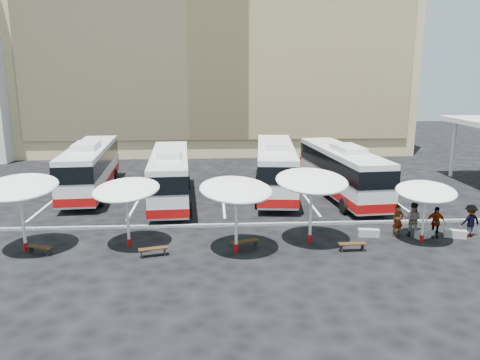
{
  "coord_description": "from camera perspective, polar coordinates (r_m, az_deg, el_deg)",
  "views": [
    {
      "loc": [
        -0.73,
        -25.61,
        8.76
      ],
      "look_at": [
        1.0,
        3.0,
        2.2
      ],
      "focal_mm": 35.0,
      "sensor_mm": 36.0,
      "label": 1
    }
  ],
  "objects": [
    {
      "name": "curb_divider",
      "position": [
        27.53,
        -1.77,
        -5.51
      ],
      "size": [
        34.0,
        0.25,
        0.15
      ],
      "primitive_type": "cube",
      "color": "black",
      "rests_on": "ground"
    },
    {
      "name": "wood_bench_3",
      "position": [
        24.39,
        13.51,
        -7.71
      ],
      "size": [
        1.41,
        0.42,
        0.43
      ],
      "rotation": [
        0.0,
        0.0,
        0.04
      ],
      "color": "black",
      "rests_on": "ground"
    },
    {
      "name": "wood_bench_0",
      "position": [
        25.38,
        -23.24,
        -7.64
      ],
      "size": [
        1.38,
        0.83,
        0.41
      ],
      "rotation": [
        0.0,
        0.0,
        -0.38
      ],
      "color": "black",
      "rests_on": "ground"
    },
    {
      "name": "conc_bench_1",
      "position": [
        27.52,
        21.57,
        -6.16
      ],
      "size": [
        1.16,
        0.75,
        0.41
      ],
      "primitive_type": "cube",
      "rotation": [
        0.0,
        0.0,
        0.37
      ],
      "color": "gray",
      "rests_on": "ground"
    },
    {
      "name": "sunshade_1",
      "position": [
        24.28,
        -13.7,
        -1.2
      ],
      "size": [
        4.35,
        4.38,
        3.54
      ],
      "rotation": [
        0.0,
        0.0,
        -0.36
      ],
      "color": "silver",
      "rests_on": "ground"
    },
    {
      "name": "wood_bench_1",
      "position": [
        23.47,
        -10.55,
        -8.38
      ],
      "size": [
        1.45,
        0.71,
        0.43
      ],
      "rotation": [
        0.0,
        0.0,
        0.25
      ],
      "color": "black",
      "rests_on": "ground"
    },
    {
      "name": "ground",
      "position": [
        27.08,
        -1.74,
        -5.99
      ],
      "size": [
        120.0,
        120.0,
        0.0
      ],
      "primitive_type": "plane",
      "color": "black",
      "rests_on": "ground"
    },
    {
      "name": "passenger_3",
      "position": [
        28.49,
        26.24,
        -4.48
      ],
      "size": [
        1.27,
        0.86,
        1.81
      ],
      "primitive_type": "imported",
      "rotation": [
        0.0,
        0.0,
        3.31
      ],
      "color": "black",
      "rests_on": "ground"
    },
    {
      "name": "passenger_0",
      "position": [
        27.07,
        18.68,
        -4.7
      ],
      "size": [
        0.73,
        0.55,
        1.79
      ],
      "primitive_type": "imported",
      "rotation": [
        0.0,
        0.0,
        0.21
      ],
      "color": "black",
      "rests_on": "ground"
    },
    {
      "name": "sunshade_2",
      "position": [
        22.78,
        -0.48,
        -1.23
      ],
      "size": [
        4.77,
        4.8,
        3.77
      ],
      "rotation": [
        0.0,
        0.0,
        0.42
      ],
      "color": "silver",
      "rests_on": "ground"
    },
    {
      "name": "sunshade_4",
      "position": [
        26.19,
        21.72,
        -1.34
      ],
      "size": [
        3.75,
        3.78,
        3.22
      ],
      "rotation": [
        0.0,
        0.0,
        -0.25
      ],
      "color": "silver",
      "rests_on": "ground"
    },
    {
      "name": "conc_bench_2",
      "position": [
        28.22,
        24.76,
        -5.97
      ],
      "size": [
        1.19,
        0.75,
        0.42
      ],
      "primitive_type": "cube",
      "rotation": [
        0.0,
        0.0,
        -0.36
      ],
      "color": "gray",
      "rests_on": "ground"
    },
    {
      "name": "passenger_1",
      "position": [
        27.33,
        20.36,
        -4.53
      ],
      "size": [
        1.17,
        1.11,
        1.91
      ],
      "primitive_type": "imported",
      "rotation": [
        0.0,
        0.0,
        2.59
      ],
      "color": "black",
      "rests_on": "ground"
    },
    {
      "name": "bus_1",
      "position": [
        32.76,
        -8.53,
        0.69
      ],
      "size": [
        3.27,
        11.96,
        3.76
      ],
      "rotation": [
        0.0,
        0.0,
        0.06
      ],
      "color": "silver",
      "rests_on": "ground"
    },
    {
      "name": "bus_3",
      "position": [
        34.28,
        12.27,
        1.21
      ],
      "size": [
        3.72,
        12.49,
        3.9
      ],
      "rotation": [
        0.0,
        0.0,
        0.09
      ],
      "color": "silver",
      "rests_on": "ground"
    },
    {
      "name": "passenger_2",
      "position": [
        27.57,
        22.74,
        -4.77
      ],
      "size": [
        1.09,
        0.64,
        1.74
      ],
      "primitive_type": "imported",
      "rotation": [
        0.0,
        0.0,
        -0.23
      ],
      "color": "black",
      "rests_on": "ground"
    },
    {
      "name": "bus_0",
      "position": [
        36.53,
        -17.78,
        1.59
      ],
      "size": [
        3.52,
        12.44,
        3.9
      ],
      "rotation": [
        0.0,
        0.0,
        0.07
      ],
      "color": "silver",
      "rests_on": "ground"
    },
    {
      "name": "conc_bench_0",
      "position": [
        26.75,
        15.41,
        -6.23
      ],
      "size": [
        1.17,
        0.54,
        0.42
      ],
      "primitive_type": "cube",
      "rotation": [
        0.0,
        0.0,
        -0.15
      ],
      "color": "gray",
      "rests_on": "ground"
    },
    {
      "name": "wood_bench_2",
      "position": [
        24.01,
        0.64,
        -7.64
      ],
      "size": [
        1.5,
        0.8,
        0.45
      ],
      "rotation": [
        0.0,
        0.0,
        0.3
      ],
      "color": "black",
      "rests_on": "ground"
    },
    {
      "name": "bus_2",
      "position": [
        34.79,
        4.33,
        1.7
      ],
      "size": [
        3.91,
        12.72,
        3.97
      ],
      "rotation": [
        0.0,
        0.0,
        -0.1
      ],
      "color": "silver",
      "rests_on": "ground"
    },
    {
      "name": "sunshade_3",
      "position": [
        24.31,
        8.75,
        -0.16
      ],
      "size": [
        4.37,
        4.41,
        3.93
      ],
      "rotation": [
        0.0,
        0.0,
        0.18
      ],
      "color": "silver",
      "rests_on": "ground"
    },
    {
      "name": "sunshade_0",
      "position": [
        25.32,
        -25.31,
        -0.85
      ],
      "size": [
        3.79,
        3.84,
        3.87
      ],
      "rotation": [
        0.0,
        0.0,
        0.03
      ],
      "color": "silver",
      "rests_on": "ground"
    },
    {
      "name": "bay_lines",
      "position": [
        34.74,
        -2.14,
        -1.71
      ],
      "size": [
        24.15,
        12.0,
        0.01
      ],
      "color": "white",
      "rests_on": "ground"
    },
    {
      "name": "sandstone_building",
      "position": [
        57.62,
        -2.84,
        16.72
      ],
      "size": [
        42.0,
        18.25,
        29.6
      ],
      "color": "tan",
      "rests_on": "ground"
    }
  ]
}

